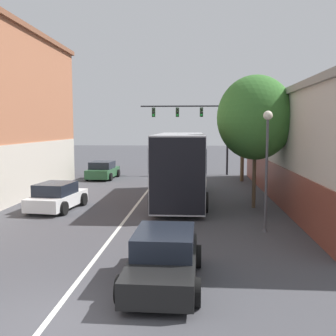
% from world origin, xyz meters
% --- Properties ---
extents(ground_plane, '(160.00, 160.00, 0.00)m').
position_xyz_m(ground_plane, '(0.00, 0.00, 0.00)').
color(ground_plane, '#424247').
extents(lane_center_line, '(0.14, 42.41, 0.01)m').
position_xyz_m(lane_center_line, '(0.00, 15.21, 0.00)').
color(lane_center_line, silver).
rests_on(lane_center_line, ground_plane).
extents(bus, '(2.93, 10.08, 3.74)m').
position_xyz_m(bus, '(2.26, 14.23, 2.09)').
color(bus, '#B7B7BC').
rests_on(bus, ground_plane).
extents(hatchback_foreground, '(2.02, 4.11, 1.36)m').
position_xyz_m(hatchback_foreground, '(2.30, 2.48, 0.65)').
color(hatchback_foreground, black).
rests_on(hatchback_foreground, ground_plane).
extents(parked_car_left_near, '(2.29, 3.97, 1.36)m').
position_xyz_m(parked_car_left_near, '(-3.78, 11.31, 0.65)').
color(parked_car_left_near, silver).
rests_on(parked_car_left_near, ground_plane).
extents(parked_car_left_mid, '(2.20, 4.08, 1.39)m').
position_xyz_m(parked_car_left_mid, '(-4.30, 23.11, 0.66)').
color(parked_car_left_mid, '#285633').
rests_on(parked_car_left_mid, ground_plane).
extents(traffic_signal_gantry, '(7.57, 0.36, 6.19)m').
position_xyz_m(traffic_signal_gantry, '(3.26, 26.40, 4.61)').
color(traffic_signal_gantry, black).
rests_on(traffic_signal_gantry, ground_plane).
extents(street_lamp, '(0.36, 0.36, 4.73)m').
position_xyz_m(street_lamp, '(5.86, 7.81, 2.99)').
color(street_lamp, '#47474C').
rests_on(street_lamp, ground_plane).
extents(street_tree_near, '(3.84, 3.45, 6.69)m').
position_xyz_m(street_tree_near, '(6.07, 12.48, 4.57)').
color(street_tree_near, brown).
rests_on(street_tree_near, ground_plane).
extents(street_tree_far, '(3.53, 3.17, 6.29)m').
position_xyz_m(street_tree_far, '(6.61, 22.42, 4.34)').
color(street_tree_far, brown).
rests_on(street_tree_far, ground_plane).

